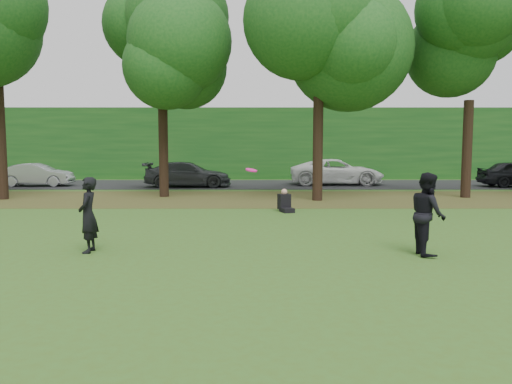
# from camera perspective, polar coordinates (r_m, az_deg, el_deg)

# --- Properties ---
(ground) EXTENTS (120.00, 120.00, 0.00)m
(ground) POSITION_cam_1_polar(r_m,az_deg,el_deg) (9.81, -7.68, -9.10)
(ground) COLOR #39561B
(ground) RESTS_ON ground
(leaf_litter) EXTENTS (60.00, 7.00, 0.01)m
(leaf_litter) POSITION_cam_1_polar(r_m,az_deg,el_deg) (22.58, -3.34, -0.76)
(leaf_litter) COLOR #4B371A
(leaf_litter) RESTS_ON ground
(street) EXTENTS (70.00, 7.00, 0.02)m
(street) POSITION_cam_1_polar(r_m,az_deg,el_deg) (30.53, -2.49, 0.88)
(street) COLOR black
(street) RESTS_ON ground
(far_hedge) EXTENTS (70.00, 3.00, 5.00)m
(far_hedge) POSITION_cam_1_polar(r_m,az_deg,el_deg) (36.43, -2.11, 5.55)
(far_hedge) COLOR #144717
(far_hedge) RESTS_ON ground
(player_left) EXTENTS (0.44, 0.65, 1.72)m
(player_left) POSITION_cam_1_polar(r_m,az_deg,el_deg) (11.95, -18.64, -2.50)
(player_left) COLOR black
(player_left) RESTS_ON ground
(player_right) EXTENTS (0.71, 0.90, 1.85)m
(player_right) POSITION_cam_1_polar(r_m,az_deg,el_deg) (11.72, 19.03, -2.36)
(player_right) COLOR black
(player_right) RESTS_ON ground
(parked_cars) EXTENTS (39.94, 3.82, 1.54)m
(parked_cars) POSITION_cam_1_polar(r_m,az_deg,el_deg) (29.18, -0.47, 2.12)
(parked_cars) COLOR black
(parked_cars) RESTS_ON street
(frisbee) EXTENTS (0.37, 0.37, 0.10)m
(frisbee) POSITION_cam_1_polar(r_m,az_deg,el_deg) (11.40, -0.53, 2.52)
(frisbee) COLOR #EA138A
(frisbee) RESTS_ON ground
(seated_person) EXTENTS (0.62, 0.82, 0.83)m
(seated_person) POSITION_cam_1_polar(r_m,az_deg,el_deg) (18.27, 3.33, -1.28)
(seated_person) COLOR black
(seated_person) RESTS_ON ground
(tree_line) EXTENTS (55.30, 7.90, 12.31)m
(tree_line) POSITION_cam_1_polar(r_m,az_deg,el_deg) (23.04, -4.36, 18.99)
(tree_line) COLOR black
(tree_line) RESTS_ON ground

